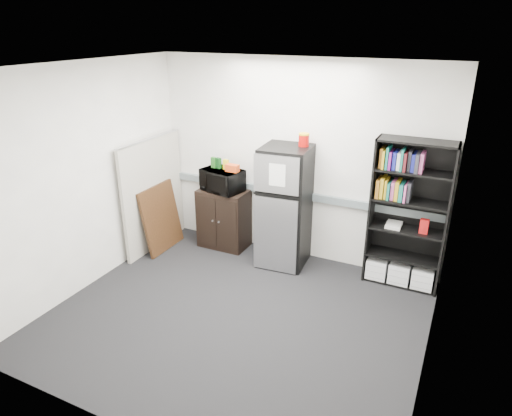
# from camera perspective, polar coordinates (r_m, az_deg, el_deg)

# --- Properties ---
(floor) EXTENTS (4.00, 4.00, 0.00)m
(floor) POSITION_cam_1_polar(r_m,az_deg,el_deg) (5.30, -2.49, -13.39)
(floor) COLOR black
(floor) RESTS_ON ground
(wall_back) EXTENTS (4.00, 0.02, 2.70)m
(wall_back) POSITION_cam_1_polar(r_m,az_deg,el_deg) (6.15, 5.04, 5.77)
(wall_back) COLOR silver
(wall_back) RESTS_ON floor
(wall_right) EXTENTS (0.02, 3.50, 2.70)m
(wall_right) POSITION_cam_1_polar(r_m,az_deg,el_deg) (4.16, 22.36, -4.21)
(wall_right) COLOR silver
(wall_right) RESTS_ON floor
(wall_left) EXTENTS (0.02, 3.50, 2.70)m
(wall_left) POSITION_cam_1_polar(r_m,az_deg,el_deg) (5.82, -20.40, 3.47)
(wall_left) COLOR silver
(wall_left) RESTS_ON floor
(ceiling) EXTENTS (4.00, 3.50, 0.02)m
(ceiling) POSITION_cam_1_polar(r_m,az_deg,el_deg) (4.33, -3.11, 17.12)
(ceiling) COLOR white
(ceiling) RESTS_ON wall_back
(electrical_raceway) EXTENTS (3.92, 0.05, 0.10)m
(electrical_raceway) POSITION_cam_1_polar(r_m,az_deg,el_deg) (6.27, 4.80, 1.75)
(electrical_raceway) COLOR slate
(electrical_raceway) RESTS_ON wall_back
(wall_note) EXTENTS (0.14, 0.00, 0.10)m
(wall_note) POSITION_cam_1_polar(r_m,az_deg,el_deg) (6.22, 2.04, 7.93)
(wall_note) COLOR white
(wall_note) RESTS_ON wall_back
(bookshelf) EXTENTS (0.90, 0.34, 1.85)m
(bookshelf) POSITION_cam_1_polar(r_m,az_deg,el_deg) (5.79, 18.46, -0.99)
(bookshelf) COLOR black
(bookshelf) RESTS_ON floor
(cubicle_partition) EXTENTS (0.06, 1.30, 1.62)m
(cubicle_partition) POSITION_cam_1_polar(r_m,az_deg,el_deg) (6.67, -12.68, 1.76)
(cubicle_partition) COLOR #A59F92
(cubicle_partition) RESTS_ON floor
(cabinet) EXTENTS (0.69, 0.46, 0.87)m
(cabinet) POSITION_cam_1_polar(r_m,az_deg,el_deg) (6.66, -4.04, -1.30)
(cabinet) COLOR black
(cabinet) RESTS_ON floor
(microwave) EXTENTS (0.63, 0.49, 0.31)m
(microwave) POSITION_cam_1_polar(r_m,az_deg,el_deg) (6.43, -4.25, 3.48)
(microwave) COLOR black
(microwave) RESTS_ON cabinet
(snack_box_a) EXTENTS (0.08, 0.06, 0.15)m
(snack_box_a) POSITION_cam_1_polar(r_m,az_deg,el_deg) (6.46, -5.30, 5.69)
(snack_box_a) COLOR #1D5B1A
(snack_box_a) RESTS_ON microwave
(snack_box_b) EXTENTS (0.08, 0.07, 0.15)m
(snack_box_b) POSITION_cam_1_polar(r_m,az_deg,el_deg) (6.43, -4.71, 5.61)
(snack_box_b) COLOR #0C3911
(snack_box_b) RESTS_ON microwave
(snack_box_c) EXTENTS (0.08, 0.06, 0.14)m
(snack_box_c) POSITION_cam_1_polar(r_m,az_deg,el_deg) (6.37, -3.79, 5.44)
(snack_box_c) COLOR yellow
(snack_box_c) RESTS_ON microwave
(snack_bag) EXTENTS (0.18, 0.11, 0.10)m
(snack_bag) POSITION_cam_1_polar(r_m,az_deg,el_deg) (6.27, -2.98, 5.01)
(snack_bag) COLOR #D64515
(snack_bag) RESTS_ON microwave
(refrigerator) EXTENTS (0.66, 0.68, 1.63)m
(refrigerator) POSITION_cam_1_polar(r_m,az_deg,el_deg) (6.04, 3.61, 0.13)
(refrigerator) COLOR black
(refrigerator) RESTS_ON floor
(coffee_can) EXTENTS (0.14, 0.14, 0.18)m
(coffee_can) POSITION_cam_1_polar(r_m,az_deg,el_deg) (5.82, 6.00, 8.58)
(coffee_can) COLOR #AB0B07
(coffee_can) RESTS_ON refrigerator
(framed_poster) EXTENTS (0.21, 0.74, 0.95)m
(framed_poster) POSITION_cam_1_polar(r_m,az_deg,el_deg) (6.69, -11.75, -1.20)
(framed_poster) COLOR black
(framed_poster) RESTS_ON floor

